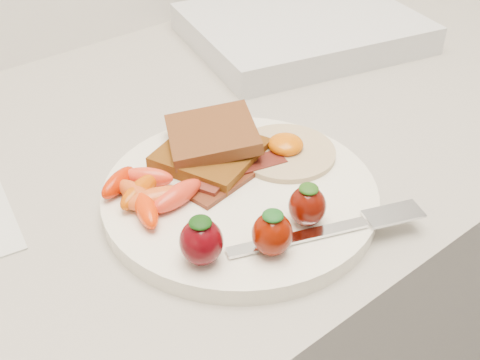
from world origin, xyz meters
TOP-DOWN VIEW (x-y plane):
  - plate at (-0.02, 1.57)m, footprint 0.27×0.27m
  - toast_lower at (-0.01, 1.63)m, footprint 0.12×0.12m
  - toast_upper at (0.00, 1.64)m, footprint 0.12×0.12m
  - fried_egg at (0.06, 1.58)m, footprint 0.13×0.13m
  - bacon_strips at (-0.01, 1.59)m, footprint 0.12×0.07m
  - baby_carrots at (-0.10, 1.61)m, footprint 0.09×0.10m
  - strawberries at (-0.06, 1.50)m, footprint 0.14×0.06m
  - fork at (0.02, 1.46)m, footprint 0.18×0.08m
  - appliance at (0.30, 1.81)m, footprint 0.38×0.33m

SIDE VIEW (x-z plane):
  - plate at x=-0.02m, z-range 0.90..0.92m
  - appliance at x=0.30m, z-range 0.90..0.94m
  - fork at x=0.02m, z-range 0.92..0.92m
  - bacon_strips at x=-0.01m, z-range 0.92..0.93m
  - fried_egg at x=0.06m, z-range 0.91..0.93m
  - toast_lower at x=-0.01m, z-range 0.92..0.93m
  - baby_carrots at x=-0.10m, z-range 0.92..0.94m
  - strawberries at x=-0.06m, z-range 0.92..0.96m
  - toast_upper at x=0.00m, z-range 0.93..0.95m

